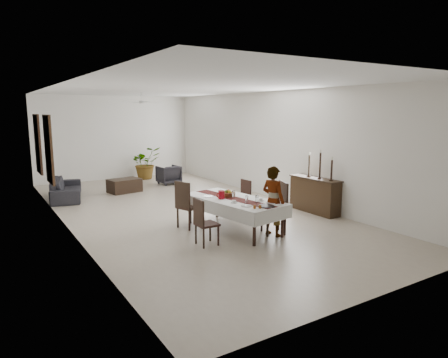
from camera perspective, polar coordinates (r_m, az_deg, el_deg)
floor at (r=10.75m, az=-5.55°, el=-4.45°), size 6.00×12.00×0.00m
ceiling at (r=10.45m, az=-5.84°, el=12.83°), size 6.00×12.00×0.02m
wall_back at (r=16.07m, az=-15.28°, el=5.71°), size 6.00×0.02×3.20m
wall_front at (r=5.80m, az=21.67°, el=-1.11°), size 6.00×0.02×3.20m
wall_left at (r=9.55m, az=-22.06°, el=2.86°), size 0.02×12.00×3.20m
wall_right at (r=12.11m, az=7.18°, el=4.79°), size 0.02×12.00×3.20m
dining_table_top at (r=8.81m, az=1.38°, el=-3.01°), size 1.27×2.37×0.05m
table_leg_fl at (r=7.88m, az=4.36°, el=-7.24°), size 0.07×0.07×0.66m
table_leg_fr at (r=8.46m, az=8.35°, el=-6.12°), size 0.07×0.07×0.66m
table_leg_bl at (r=9.45m, az=-4.86°, el=-4.36°), size 0.07×0.07×0.66m
table_leg_br at (r=9.94m, az=-0.99°, el=-3.62°), size 0.07×0.07×0.66m
tablecloth_top at (r=8.81m, az=1.38°, el=-2.84°), size 1.46×2.56×0.01m
tablecloth_drape_left at (r=8.49m, az=-1.39°, el=-4.25°), size 0.37×2.40×0.28m
tablecloth_drape_right at (r=9.20m, az=3.92°, el=-3.18°), size 0.37×2.40×0.28m
tablecloth_drape_near at (r=8.01m, az=7.17°, el=-5.18°), size 1.10×0.18×0.28m
tablecloth_drape_far at (r=9.74m, az=-3.38°, el=-2.45°), size 1.10×0.18×0.28m
table_runner at (r=8.80m, az=1.38°, el=-2.79°), size 0.68×2.37×0.00m
red_pitcher at (r=8.74m, az=-0.38°, el=-2.26°), size 0.16×0.16×0.19m
pitcher_handle at (r=8.69m, az=-0.79°, el=-2.33°), size 0.11×0.04×0.11m
wine_glass_near at (r=8.43m, az=4.72°, el=-2.83°), size 0.07×0.07×0.16m
wine_glass_mid at (r=8.36m, az=3.27°, el=-2.93°), size 0.07×0.07×0.16m
wine_glass_far at (r=8.85m, az=1.40°, el=-2.20°), size 0.07×0.07×0.16m
teacup_right at (r=8.59m, az=5.29°, el=-2.96°), size 0.08×0.08×0.06m
saucer_right at (r=8.60m, az=5.29°, el=-3.10°), size 0.14×0.14×0.01m
teacup_left at (r=8.38m, az=1.45°, el=-3.25°), size 0.08×0.08×0.06m
saucer_left at (r=8.38m, az=1.45°, el=-3.40°), size 0.14×0.14×0.01m
plate_near_right at (r=8.43m, az=6.80°, el=-3.38°), size 0.23×0.23×0.01m
bread_near_right at (r=8.42m, az=6.80°, el=-3.21°), size 0.08×0.08×0.08m
plate_near_left at (r=8.11m, az=3.22°, el=-3.84°), size 0.23×0.23×0.01m
plate_far_left at (r=9.00m, az=-2.25°, el=-2.48°), size 0.23×0.23×0.01m
serving_tray at (r=8.12m, az=6.04°, el=-3.86°), size 0.34×0.34×0.02m
jam_jar_a at (r=7.95m, az=5.17°, el=-3.95°), size 0.06×0.06×0.07m
jam_jar_b at (r=7.92m, az=4.40°, el=-3.99°), size 0.06×0.06×0.07m
fruit_basket at (r=9.00m, az=0.60°, el=-2.22°), size 0.28×0.28×0.09m
fruit_red at (r=9.01m, az=0.66°, el=-1.74°), size 0.08×0.08×0.08m
fruit_green at (r=8.98m, az=0.30°, el=-1.79°), size 0.08×0.08×0.08m
fruit_yellow at (r=8.95m, az=0.80°, el=-1.83°), size 0.08×0.08×0.08m
chair_right_near_seat at (r=8.67m, az=7.07°, el=-4.54°), size 0.60×0.60×0.05m
chair_right_near_leg_fl at (r=8.63m, az=8.71°, el=-6.46°), size 0.06×0.06×0.47m
chair_right_near_leg_fr at (r=8.98m, az=7.78°, el=-5.79°), size 0.06×0.06×0.47m
chair_right_near_leg_bl at (r=8.49m, az=6.25°, el=-6.66°), size 0.06×0.06×0.47m
chair_right_near_leg_br at (r=8.85m, az=5.41°, el=-5.98°), size 0.06×0.06×0.47m
chair_right_near_back at (r=8.67m, az=8.46°, el=-2.36°), size 0.19×0.47×0.61m
chair_right_far_seat at (r=9.91m, az=2.33°, el=-3.18°), size 0.41×0.41×0.04m
chair_right_far_leg_fl at (r=9.94m, az=3.62°, el=-4.45°), size 0.04×0.04×0.39m
chair_right_far_leg_fr at (r=10.18m, az=2.49°, el=-4.09°), size 0.04×0.04×0.39m
chair_right_far_leg_bl at (r=9.74m, az=2.14°, el=-4.72°), size 0.04×0.04×0.39m
chair_right_far_leg_br at (r=9.99m, az=1.02°, el=-4.35°), size 0.04×0.04×0.39m
chair_right_far_back at (r=9.96m, az=3.16°, el=-1.55°), size 0.06×0.39×0.50m
chair_left_near_seat at (r=7.90m, az=-2.45°, el=-6.48°), size 0.40×0.40×0.05m
chair_left_near_leg_fl at (r=8.03m, az=-4.04°, el=-7.87°), size 0.04×0.04×0.39m
chair_left_near_leg_fr at (r=7.76m, az=-2.92°, el=-8.50°), size 0.04×0.04×0.39m
chair_left_near_leg_bl at (r=8.18m, az=-1.99°, el=-7.53°), size 0.04×0.04×0.39m
chair_left_near_leg_br at (r=7.91m, az=-0.82°, el=-8.13°), size 0.04×0.04×0.39m
chair_left_near_back at (r=7.75m, az=-3.65°, el=-4.73°), size 0.04×0.40×0.51m
chair_left_far_seat at (r=9.08m, az=-4.98°, el=-3.98°), size 0.57×0.57×0.05m
chair_left_far_leg_fl at (r=9.15m, az=-6.62°, el=-5.54°), size 0.06×0.06×0.45m
chair_left_far_leg_fr at (r=8.89m, az=-4.97°, el=-5.96°), size 0.06×0.06×0.45m
chair_left_far_leg_bl at (r=9.40m, az=-4.95°, el=-5.10°), size 0.06×0.06×0.45m
chair_left_far_leg_br at (r=9.15m, az=-3.30°, el=-5.49°), size 0.06×0.06×0.45m
chair_left_far_back at (r=8.87m, az=-5.96°, el=-2.26°), size 0.18×0.45×0.58m
woman at (r=8.47m, az=7.03°, el=-3.16°), size 0.48×0.61×1.49m
sideboard_body at (r=10.67m, az=12.83°, el=-2.33°), size 0.39×1.47×0.88m
sideboard_top at (r=10.59m, az=12.92°, el=0.09°), size 0.43×1.53×0.03m
candlestick_near_base at (r=10.22m, az=15.05°, el=-0.18°), size 0.10×0.10×0.03m
candlestick_near_shaft at (r=10.18m, az=15.12°, el=1.26°), size 0.05×0.05×0.49m
candlestick_near_candle at (r=10.14m, az=15.19°, el=2.85°), size 0.04×0.04×0.08m
candlestick_mid_base at (r=10.48m, az=13.49°, el=0.13°), size 0.10×0.10×0.03m
candlestick_mid_shaft at (r=10.43m, az=13.56°, el=1.94°), size 0.05×0.05×0.64m
candlestick_mid_candle at (r=10.39m, az=13.64°, el=3.89°), size 0.04×0.04×0.08m
candlestick_far_base at (r=10.76m, az=12.01°, el=0.43°), size 0.10×0.10×0.03m
candlestick_far_shaft at (r=10.72m, az=12.06°, el=1.93°), size 0.05×0.05×0.54m
candlestick_far_candle at (r=10.68m, az=12.12°, el=3.57°), size 0.04×0.04×0.08m
sofa at (r=12.94m, az=-21.61°, el=-1.30°), size 1.26×2.22×0.61m
armchair at (r=14.60m, az=-7.92°, el=0.60°), size 0.76×0.78×0.67m
coffee_table at (r=13.42m, az=-14.03°, el=-0.91°), size 1.08×0.81×0.44m
potted_plant at (r=15.85m, az=-11.13°, el=2.27°), size 1.17×1.03×1.25m
mirror_frame_near at (r=11.72m, az=-23.77°, el=3.88°), size 0.06×1.05×1.85m
mirror_glass_near at (r=11.72m, az=-23.60°, el=3.90°), size 0.01×0.90×1.70m
mirror_frame_far at (r=13.79m, az=-25.06°, el=4.54°), size 0.06×1.05×1.85m
mirror_glass_far at (r=13.80m, az=-24.92°, el=4.56°), size 0.01×0.90×1.70m
fan_rod at (r=13.20m, az=-11.71°, el=11.58°), size 0.04×0.04×0.20m
fan_hub at (r=13.19m, az=-11.68°, el=10.71°), size 0.16×0.16×0.08m
fan_blade_n at (r=13.52m, az=-12.21°, el=10.66°), size 0.10×0.55×0.01m
fan_blade_s at (r=12.86m, az=-11.13°, el=10.76°), size 0.10×0.55×0.01m
fan_blade_e at (r=13.32m, az=-10.25°, el=10.75°), size 0.55×0.10×0.01m
fan_blade_w at (r=13.07m, az=-13.15°, el=10.67°), size 0.55×0.10×0.01m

